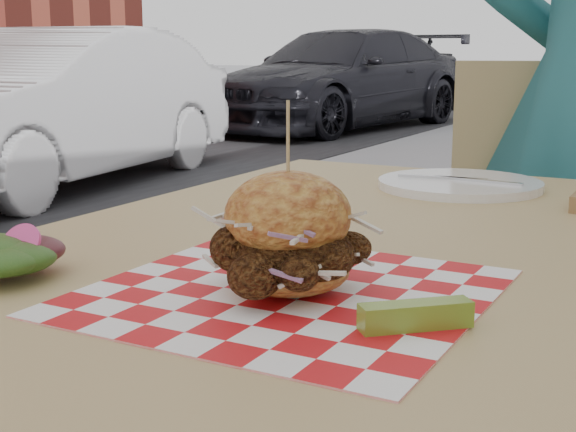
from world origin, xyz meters
name	(u,v)px	position (x,y,z in m)	size (l,w,h in m)	color
car_white	(51,107)	(-3.60, 3.03, 0.57)	(1.20, 3.43, 1.13)	silver
car_dark	(341,79)	(-3.60, 7.96, 0.61)	(1.71, 4.21, 1.22)	black
patio_table	(361,300)	(0.26, -0.34, 0.67)	(0.80, 1.20, 0.75)	tan
patio_chair	(516,234)	(0.24, 0.64, 0.55)	(0.52, 0.53, 0.95)	tan
paper_liner	(288,292)	(0.29, -0.58, 0.75)	(0.36, 0.36, 0.00)	red
sandwich	(288,240)	(0.29, -0.58, 0.80)	(0.16, 0.16, 0.18)	#C88C38
pickle_spear	(416,315)	(0.43, -0.62, 0.76)	(0.10, 0.02, 0.02)	olive
place_setting	(460,184)	(0.26, 0.07, 0.76)	(0.27, 0.27, 0.02)	white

